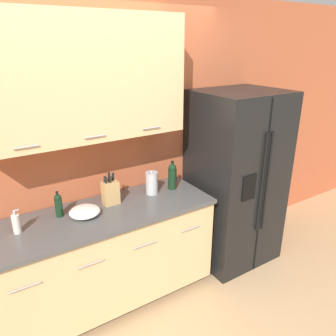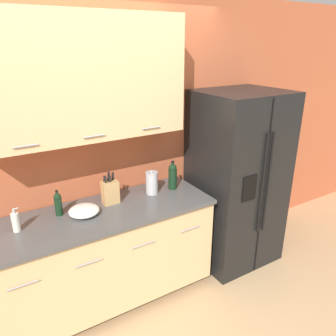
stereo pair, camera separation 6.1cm
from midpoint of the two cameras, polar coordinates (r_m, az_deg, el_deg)
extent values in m
cube|color=#BC5B38|center=(2.92, -11.97, 2.71)|extent=(10.00, 0.05, 2.60)
cube|color=#E0B77F|center=(2.57, -14.05, 14.92)|extent=(1.60, 0.32, 0.92)
cylinder|color=#99999E|center=(2.38, -22.90, 3.53)|extent=(0.16, 0.01, 0.01)
cylinder|color=#99999E|center=(2.49, -12.01, 5.45)|extent=(0.16, 0.01, 0.01)
cylinder|color=#99999E|center=(2.68, -2.26, 7.00)|extent=(0.16, 0.01, 0.01)
cube|color=black|center=(3.26, -10.22, -20.60)|extent=(1.82, 0.54, 0.09)
cube|color=#E0B77F|center=(2.96, -10.49, -14.73)|extent=(1.86, 0.62, 0.78)
cube|color=#4C4C4C|center=(2.73, -10.97, -7.87)|extent=(1.88, 0.64, 0.03)
cylinder|color=#99999E|center=(2.47, -23.27, -18.30)|extent=(0.20, 0.01, 0.01)
cylinder|color=#99999E|center=(2.53, -12.94, -15.88)|extent=(0.20, 0.01, 0.01)
cylinder|color=#99999E|center=(2.66, -3.61, -13.21)|extent=(0.20, 0.01, 0.01)
cylinder|color=#99999E|center=(2.86, 4.46, -10.58)|extent=(0.20, 0.01, 0.01)
cube|color=black|center=(3.41, 12.36, -1.99)|extent=(0.82, 0.71, 1.78)
cube|color=black|center=(3.18, 16.77, -4.13)|extent=(0.01, 0.01, 1.74)
cylinder|color=black|center=(3.11, 16.69, -2.89)|extent=(0.02, 0.02, 0.98)
cylinder|color=black|center=(3.16, 17.55, -2.61)|extent=(0.02, 0.02, 0.98)
cube|color=black|center=(3.02, 14.57, -3.45)|extent=(0.16, 0.01, 0.24)
cube|color=tan|center=(2.81, -9.40, -4.20)|extent=(0.13, 0.09, 0.20)
cylinder|color=black|center=(2.76, -10.38, -1.86)|extent=(0.02, 0.03, 0.06)
cylinder|color=black|center=(2.74, -10.16, -2.05)|extent=(0.02, 0.03, 0.06)
cylinder|color=black|center=(2.77, -9.69, -1.45)|extent=(0.02, 0.03, 0.09)
cylinder|color=black|center=(2.75, -9.45, -1.89)|extent=(0.02, 0.03, 0.06)
cylinder|color=black|center=(2.78, -8.98, -1.43)|extent=(0.02, 0.03, 0.07)
cylinder|color=black|center=(3.05, 1.38, -1.93)|extent=(0.08, 0.08, 0.19)
sphere|color=black|center=(3.01, 1.40, -0.01)|extent=(0.08, 0.08, 0.08)
cylinder|color=black|center=(3.00, 1.40, 0.32)|extent=(0.03, 0.03, 0.07)
cylinder|color=black|center=(2.98, 1.41, 1.06)|extent=(0.03, 0.03, 0.02)
cylinder|color=silver|center=(2.62, -24.37, -8.60)|extent=(0.05, 0.05, 0.14)
cylinder|color=#B2B2B5|center=(2.58, -24.66, -6.87)|extent=(0.02, 0.02, 0.04)
cylinder|color=#B2B2B5|center=(2.58, -24.36, -6.45)|extent=(0.03, 0.01, 0.01)
cylinder|color=black|center=(2.73, -17.91, -6.38)|extent=(0.06, 0.06, 0.15)
sphere|color=black|center=(2.70, -18.11, -4.78)|extent=(0.06, 0.06, 0.06)
cylinder|color=black|center=(2.69, -18.15, -4.49)|extent=(0.02, 0.02, 0.05)
cylinder|color=black|center=(2.68, -18.22, -3.87)|extent=(0.02, 0.02, 0.01)
cylinder|color=#B7B7BA|center=(2.95, -2.24, -2.70)|extent=(0.11, 0.11, 0.19)
cylinder|color=#B7B7BA|center=(2.91, -2.27, -0.85)|extent=(0.11, 0.11, 0.01)
sphere|color=#B7B7BA|center=(2.91, -2.28, -0.63)|extent=(0.02, 0.02, 0.02)
ellipsoid|color=white|center=(2.70, -13.77, -7.23)|extent=(0.24, 0.24, 0.07)
camera|label=1|loc=(0.03, -89.39, 0.24)|focal=35.00mm
camera|label=2|loc=(0.03, 90.61, -0.24)|focal=35.00mm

